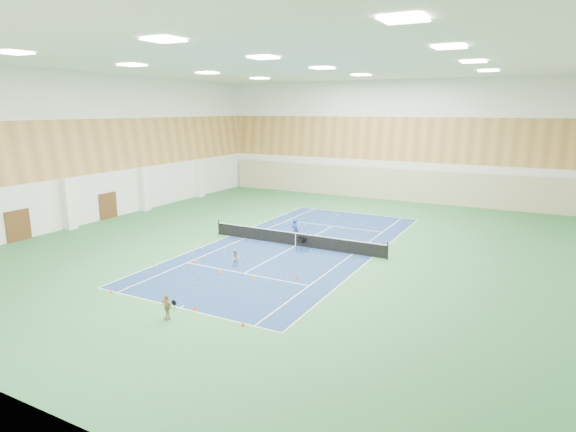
{
  "coord_description": "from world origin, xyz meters",
  "views": [
    {
      "loc": [
        14.42,
        -28.08,
        9.15
      ],
      "look_at": [
        -0.66,
        0.13,
        2.0
      ],
      "focal_mm": 30.0,
      "sensor_mm": 36.0,
      "label": 1
    }
  ],
  "objects": [
    {
      "name": "door_left_b",
      "position": [
        -17.92,
        0.0,
        1.1
      ],
      "size": [
        0.08,
        1.8,
        2.2
      ],
      "primitive_type": "cube",
      "color": "#593319",
      "rests_on": "ground"
    },
    {
      "name": "child_apron",
      "position": [
        0.3,
        -13.07,
        0.58
      ],
      "size": [
        0.72,
        0.41,
        1.16
      ],
      "primitive_type": "imported",
      "rotation": [
        0.0,
        0.0,
        -0.19
      ],
      "color": "tan",
      "rests_on": "ground"
    },
    {
      "name": "ball_cart",
      "position": [
        0.88,
        -0.88,
        0.45
      ],
      "size": [
        0.61,
        0.61,
        0.9
      ],
      "primitive_type": null,
      "rotation": [
        0.0,
        0.0,
        -0.19
      ],
      "color": "black",
      "rests_on": "ground"
    },
    {
      "name": "cone_base_d",
      "position": [
        3.67,
        -12.08,
        0.1
      ],
      "size": [
        0.18,
        0.18,
        0.19
      ],
      "primitive_type": "cone",
      "color": "#FC410D",
      "rests_on": "ground"
    },
    {
      "name": "child_court",
      "position": [
        -1.1,
        -5.58,
        0.52
      ],
      "size": [
        0.61,
        0.54,
        1.04
      ],
      "primitive_type": "imported",
      "rotation": [
        0.0,
        0.0,
        0.34
      ],
      "color": "#92929A",
      "rests_on": "ground"
    },
    {
      "name": "cone_svc_a",
      "position": [
        -3.75,
        -5.97,
        0.12
      ],
      "size": [
        0.23,
        0.23,
        0.25
      ],
      "primitive_type": "cone",
      "color": "orange",
      "rests_on": "ground"
    },
    {
      "name": "cone_svc_c",
      "position": [
        0.92,
        -6.93,
        0.13
      ],
      "size": [
        0.23,
        0.23,
        0.25
      ],
      "primitive_type": "cone",
      "color": "orange",
      "rests_on": "ground"
    },
    {
      "name": "cone_base_a",
      "position": [
        -4.33,
        -12.07,
        0.09
      ],
      "size": [
        0.17,
        0.17,
        0.19
      ],
      "primitive_type": "cone",
      "color": "#E7420C",
      "rests_on": "ground"
    },
    {
      "name": "door_left_a",
      "position": [
        -17.92,
        -8.0,
        1.1
      ],
      "size": [
        0.08,
        1.8,
        2.2
      ],
      "primitive_type": "cube",
      "color": "#593319",
      "rests_on": "ground"
    },
    {
      "name": "ceiling_light_grid",
      "position": [
        0.0,
        0.0,
        11.92
      ],
      "size": [
        21.4,
        25.4,
        0.06
      ],
      "primitive_type": null,
      "color": "white",
      "rests_on": "room_shell"
    },
    {
      "name": "tennis_net",
      "position": [
        0.0,
        0.0,
        0.55
      ],
      "size": [
        12.8,
        0.1,
        1.1
      ],
      "primitive_type": null,
      "color": "black",
      "rests_on": "ground"
    },
    {
      "name": "court_surface",
      "position": [
        0.0,
        0.0,
        0.01
      ],
      "size": [
        10.97,
        23.77,
        0.01
      ],
      "primitive_type": "cube",
      "color": "navy",
      "rests_on": "ground"
    },
    {
      "name": "back_curtain",
      "position": [
        0.0,
        19.75,
        1.6
      ],
      "size": [
        35.4,
        0.16,
        3.2
      ],
      "primitive_type": "cube",
      "color": "#C6B793",
      "rests_on": "ground"
    },
    {
      "name": "wood_cladding",
      "position": [
        0.0,
        0.0,
        8.0
      ],
      "size": [
        36.0,
        40.0,
        8.0
      ],
      "primitive_type": null,
      "color": "#C18847",
      "rests_on": "room_shell"
    },
    {
      "name": "ground",
      "position": [
        0.0,
        0.0,
        0.0
      ],
      "size": [
        40.0,
        40.0,
        0.0
      ],
      "primitive_type": "plane",
      "color": "#2D6A3A",
      "rests_on": "ground"
    },
    {
      "name": "cone_svc_d",
      "position": [
        3.12,
        -5.89,
        0.12
      ],
      "size": [
        0.22,
        0.22,
        0.25
      ],
      "primitive_type": "cone",
      "color": "#E03F0B",
      "rests_on": "ground"
    },
    {
      "name": "tennis_balls_scatter",
      "position": [
        0.0,
        0.0,
        0.05
      ],
      "size": [
        10.57,
        22.77,
        0.07
      ],
      "primitive_type": null,
      "color": "#E9F429",
      "rests_on": "ground"
    },
    {
      "name": "coach",
      "position": [
        -0.35,
        0.6,
        0.87
      ],
      "size": [
        0.74,
        0.63,
        1.73
      ],
      "primitive_type": "imported",
      "rotation": [
        0.0,
        0.0,
        2.73
      ],
      "color": "navy",
      "rests_on": "ground"
    },
    {
      "name": "cone_base_c",
      "position": [
        0.78,
        -11.71,
        0.12
      ],
      "size": [
        0.22,
        0.22,
        0.24
      ],
      "primitive_type": "cone",
      "color": "#EA550C",
      "rests_on": "ground"
    },
    {
      "name": "cone_base_b",
      "position": [
        -1.26,
        -11.56,
        0.13
      ],
      "size": [
        0.23,
        0.23,
        0.25
      ],
      "primitive_type": "cone",
      "color": "orange",
      "rests_on": "ground"
    },
    {
      "name": "cone_svc_b",
      "position": [
        -1.23,
        -6.93,
        0.12
      ],
      "size": [
        0.21,
        0.21,
        0.23
      ],
      "primitive_type": "cone",
      "color": "orange",
      "rests_on": "ground"
    },
    {
      "name": "room_shell",
      "position": [
        0.0,
        0.0,
        6.0
      ],
      "size": [
        36.0,
        40.0,
        12.0
      ],
      "primitive_type": null,
      "color": "white",
      "rests_on": "ground"
    }
  ]
}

